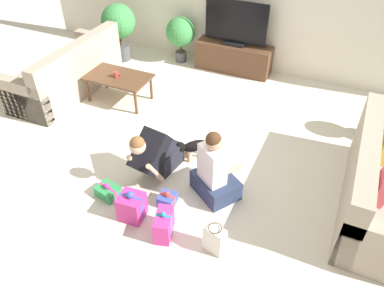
% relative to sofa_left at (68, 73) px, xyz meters
% --- Properties ---
extents(ground_plane, '(16.00, 16.00, 0.00)m').
position_rel_sofa_left_xyz_m(ground_plane, '(2.42, -0.55, -0.32)').
color(ground_plane, beige).
extents(sofa_left, '(0.85, 2.02, 0.88)m').
position_rel_sofa_left_xyz_m(sofa_left, '(0.00, 0.00, 0.00)').
color(sofa_left, tan).
rests_on(sofa_left, ground_plane).
extents(sofa_right, '(0.85, 2.02, 0.88)m').
position_rel_sofa_left_xyz_m(sofa_right, '(4.85, -0.66, 0.00)').
color(sofa_right, tan).
rests_on(sofa_right, ground_plane).
extents(coffee_table, '(1.00, 0.60, 0.43)m').
position_rel_sofa_left_xyz_m(coffee_table, '(0.93, 0.09, 0.07)').
color(coffee_table, brown).
rests_on(coffee_table, ground_plane).
extents(tv_console, '(1.36, 0.40, 0.50)m').
position_rel_sofa_left_xyz_m(tv_console, '(2.24, 1.80, -0.07)').
color(tv_console, brown).
rests_on(tv_console, ground_plane).
extents(tv, '(1.10, 0.20, 0.77)m').
position_rel_sofa_left_xyz_m(tv, '(2.24, 1.80, 0.53)').
color(tv, black).
rests_on(tv, tv_console).
extents(potted_plant_corner_right, '(0.40, 0.40, 0.67)m').
position_rel_sofa_left_xyz_m(potted_plant_corner_right, '(4.70, 0.70, 0.07)').
color(potted_plant_corner_right, '#4C4C51').
rests_on(potted_plant_corner_right, ground_plane).
extents(potted_plant_back_left, '(0.54, 0.54, 0.85)m').
position_rel_sofa_left_xyz_m(potted_plant_back_left, '(1.21, 1.75, 0.24)').
color(potted_plant_back_left, '#4C4C51').
rests_on(potted_plant_back_left, ground_plane).
extents(potted_plant_corner_left, '(0.62, 0.62, 1.05)m').
position_rel_sofa_left_xyz_m(potted_plant_corner_left, '(0.15, 1.36, 0.36)').
color(potted_plant_corner_left, '#4C4C51').
rests_on(potted_plant_corner_left, ground_plane).
extents(person_kneeling, '(0.42, 0.82, 0.78)m').
position_rel_sofa_left_xyz_m(person_kneeling, '(2.31, -1.23, 0.02)').
color(person_kneeling, '#23232D').
rests_on(person_kneeling, ground_plane).
extents(person_sitting, '(0.65, 0.63, 0.91)m').
position_rel_sofa_left_xyz_m(person_sitting, '(3.08, -1.23, 0.01)').
color(person_sitting, '#283351').
rests_on(person_sitting, ground_plane).
extents(dog, '(0.40, 0.38, 0.31)m').
position_rel_sofa_left_xyz_m(dog, '(2.59, -0.76, -0.11)').
color(dog, black).
rests_on(dog, ground_plane).
extents(gift_box_a, '(0.31, 0.26, 0.19)m').
position_rel_sofa_left_xyz_m(gift_box_a, '(1.96, -1.78, -0.25)').
color(gift_box_a, '#2D934C').
rests_on(gift_box_a, ground_plane).
extents(gift_box_b, '(0.28, 0.27, 0.38)m').
position_rel_sofa_left_xyz_m(gift_box_b, '(2.39, -1.93, -0.15)').
color(gift_box_b, '#CC3389').
rests_on(gift_box_b, ground_plane).
extents(gift_box_c, '(0.25, 0.36, 0.34)m').
position_rel_sofa_left_xyz_m(gift_box_c, '(2.82, -2.00, -0.17)').
color(gift_box_c, '#CC3389').
rests_on(gift_box_c, ground_plane).
extents(gift_box_d, '(0.19, 0.20, 0.19)m').
position_rel_sofa_left_xyz_m(gift_box_d, '(2.66, -1.61, -0.24)').
color(gift_box_d, '#3D51BC').
rests_on(gift_box_d, ground_plane).
extents(gift_bag_a, '(0.24, 0.17, 0.35)m').
position_rel_sofa_left_xyz_m(gift_bag_a, '(3.38, -1.97, -0.15)').
color(gift_bag_a, white).
rests_on(gift_bag_a, ground_plane).
extents(mug, '(0.12, 0.08, 0.09)m').
position_rel_sofa_left_xyz_m(mug, '(0.93, 0.05, 0.16)').
color(mug, '#B23D38').
rests_on(mug, coffee_table).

